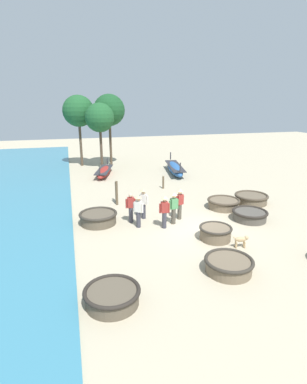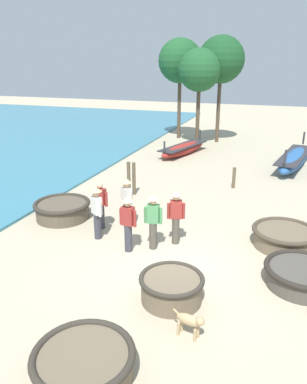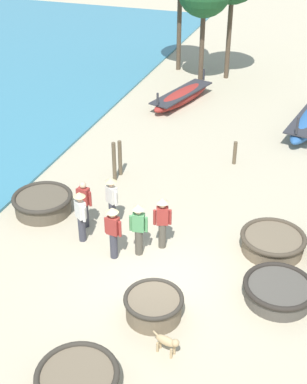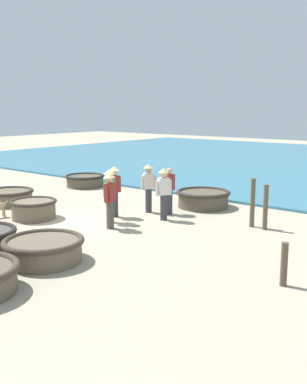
# 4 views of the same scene
# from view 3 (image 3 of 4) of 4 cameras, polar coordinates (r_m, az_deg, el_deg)

# --- Properties ---
(ground_plane) EXTENTS (80.00, 80.00, 0.00)m
(ground_plane) POSITION_cam_3_polar(r_m,az_deg,el_deg) (14.62, 0.38, -9.37)
(ground_plane) COLOR tan
(coracle_far_right) EXTENTS (1.89, 1.89, 0.56)m
(coracle_far_right) POSITION_cam_3_polar(r_m,az_deg,el_deg) (15.83, 12.59, -5.22)
(coracle_far_right) COLOR brown
(coracle_far_right) RESTS_ON ground
(coracle_center) EXTENTS (1.94, 1.94, 0.61)m
(coracle_center) POSITION_cam_3_polar(r_m,az_deg,el_deg) (17.52, -11.72, -1.11)
(coracle_center) COLOR brown
(coracle_center) RESTS_ON ground
(coracle_far_left) EXTENTS (1.84, 1.84, 0.52)m
(coracle_far_left) POSITION_cam_3_polar(r_m,az_deg,el_deg) (14.24, 13.19, -10.21)
(coracle_far_left) COLOR #4C473F
(coracle_far_left) RESTS_ON ground
(coracle_front_right) EXTENTS (1.81, 1.81, 0.54)m
(coracle_front_right) POSITION_cam_3_polar(r_m,az_deg,el_deg) (12.03, -8.10, -19.26)
(coracle_front_right) COLOR brown
(coracle_front_right) RESTS_ON ground
(coracle_front_left) EXTENTS (1.49, 1.49, 0.62)m
(coracle_front_left) POSITION_cam_3_polar(r_m,az_deg,el_deg) (13.40, 0.02, -12.03)
(coracle_front_left) COLOR brown
(coracle_front_left) RESTS_ON ground
(long_boat_green_hull) EXTENTS (2.11, 4.44, 1.10)m
(long_boat_green_hull) POSITION_cam_3_polar(r_m,az_deg,el_deg) (25.58, 3.03, 10.15)
(long_boat_green_hull) COLOR maroon
(long_boat_green_hull) RESTS_ON ground
(fisherman_crouching) EXTENTS (0.52, 0.36, 1.67)m
(fisherman_crouching) POSITION_cam_3_polar(r_m,az_deg,el_deg) (14.96, -1.60, -3.67)
(fisherman_crouching) COLOR #4C473D
(fisherman_crouching) RESTS_ON ground
(fisherman_hauling) EXTENTS (0.44, 0.38, 1.67)m
(fisherman_hauling) POSITION_cam_3_polar(r_m,az_deg,el_deg) (15.64, -7.77, -2.26)
(fisherman_hauling) COLOR #383842
(fisherman_hauling) RESTS_ON ground
(fisherman_by_coracle) EXTENTS (0.53, 0.25, 1.57)m
(fisherman_by_coracle) POSITION_cam_3_polar(r_m,az_deg,el_deg) (16.33, -7.40, -1.17)
(fisherman_by_coracle) COLOR #383842
(fisherman_by_coracle) RESTS_ON ground
(fisherman_standing_right) EXTENTS (0.46, 0.37, 1.67)m
(fisherman_standing_right) POSITION_cam_3_polar(r_m,az_deg,el_deg) (16.25, -4.48, -0.65)
(fisherman_standing_right) COLOR #383842
(fisherman_standing_right) RESTS_ON ground
(fisherman_standing_left) EXTENTS (0.50, 0.36, 1.67)m
(fisherman_standing_left) POSITION_cam_3_polar(r_m,az_deg,el_deg) (15.23, 0.95, -2.96)
(fisherman_standing_left) COLOR #4C473D
(fisherman_standing_left) RESTS_ON ground
(fisherman_with_hat) EXTENTS (0.53, 0.36, 1.67)m
(fisherman_with_hat) POSITION_cam_3_polar(r_m,az_deg,el_deg) (14.87, -4.34, -4.00)
(fisherman_with_hat) COLOR #383842
(fisherman_with_hat) RESTS_ON ground
(dog) EXTENTS (0.68, 0.31, 0.55)m
(dog) POSITION_cam_3_polar(r_m,az_deg,el_deg) (12.53, 1.50, -15.70)
(dog) COLOR tan
(dog) RESTS_ON ground
(mooring_post_shoreline) EXTENTS (0.14, 0.14, 1.47)m
(mooring_post_shoreline) POSITION_cam_3_polar(r_m,az_deg,el_deg) (18.76, -4.22, 3.25)
(mooring_post_shoreline) COLOR brown
(mooring_post_shoreline) RESTS_ON ground
(mooring_post_mid_beach) EXTENTS (0.14, 0.14, 0.90)m
(mooring_post_mid_beach) POSITION_cam_3_polar(r_m,az_deg,el_deg) (20.16, 8.67, 4.15)
(mooring_post_mid_beach) COLOR brown
(mooring_post_mid_beach) RESTS_ON ground
(mooring_post_inland) EXTENTS (0.14, 0.14, 1.34)m
(mooring_post_inland) POSITION_cam_3_polar(r_m,az_deg,el_deg) (19.13, -3.59, 3.64)
(mooring_post_inland) COLOR brown
(mooring_post_inland) RESTS_ON ground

